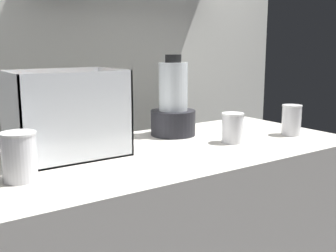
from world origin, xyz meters
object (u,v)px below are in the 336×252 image
(carrot_display_bin, at_px, (68,130))
(juice_cup_orange_left, at_px, (232,129))
(blender_pitcher, at_px, (173,106))
(juice_cup_pomegranate_middle, at_px, (291,121))
(juice_cup_carrot_far_left, at_px, (19,159))

(carrot_display_bin, relative_size, juice_cup_orange_left, 3.21)
(blender_pitcher, relative_size, juice_cup_pomegranate_middle, 2.64)
(juice_cup_orange_left, bearing_deg, juice_cup_pomegranate_middle, -6.87)
(blender_pitcher, xyz_separation_m, juice_cup_orange_left, (0.10, -0.23, -0.07))
(carrot_display_bin, bearing_deg, juice_cup_carrot_far_left, -139.63)
(carrot_display_bin, height_order, juice_cup_orange_left, carrot_display_bin)
(juice_cup_orange_left, distance_m, juice_cup_pomegranate_middle, 0.29)
(carrot_display_bin, distance_m, blender_pitcher, 0.47)
(juice_cup_carrot_far_left, distance_m, juice_cup_orange_left, 0.77)
(blender_pitcher, distance_m, juice_cup_pomegranate_middle, 0.48)
(carrot_display_bin, relative_size, juice_cup_carrot_far_left, 2.69)
(juice_cup_pomegranate_middle, bearing_deg, juice_cup_carrot_far_left, 178.40)
(carrot_display_bin, distance_m, juice_cup_carrot_far_left, 0.27)
(blender_pitcher, xyz_separation_m, juice_cup_carrot_far_left, (-0.67, -0.24, -0.06))
(juice_cup_pomegranate_middle, bearing_deg, carrot_display_bin, 166.72)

